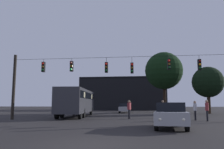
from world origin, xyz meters
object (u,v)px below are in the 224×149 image
at_px(pedestrian_crossing_left, 195,109).
at_px(tree_left_silhouette, 164,71).
at_px(pedestrian_trailing, 174,111).
at_px(city_bus, 77,100).
at_px(car_near_right, 170,115).
at_px(pedestrian_near_bus, 207,109).
at_px(tree_behind_building, 208,82).
at_px(pedestrian_crossing_right, 129,108).
at_px(car_far_left, 125,108).
at_px(pedestrian_crossing_center, 163,108).

relative_size(pedestrian_crossing_left, tree_left_silhouette, 0.17).
bearing_deg(pedestrian_trailing, city_bus, 153.64).
relative_size(car_near_right, pedestrian_near_bus, 2.53).
bearing_deg(tree_behind_building, tree_left_silhouette, 146.84).
bearing_deg(city_bus, tree_behind_building, 29.58).
height_order(pedestrian_crossing_right, tree_behind_building, tree_behind_building).
bearing_deg(city_bus, car_far_left, 67.87).
bearing_deg(pedestrian_trailing, car_far_left, 108.14).
distance_m(pedestrian_crossing_right, tree_behind_building, 17.27).
relative_size(pedestrian_crossing_left, pedestrian_crossing_center, 0.96).
distance_m(car_near_right, pedestrian_trailing, 6.30).
height_order(car_near_right, pedestrian_crossing_left, pedestrian_crossing_left).
xyz_separation_m(city_bus, pedestrian_trailing, (10.01, -4.96, -1.00)).
xyz_separation_m(car_near_right, car_far_left, (-4.30, 22.59, 0.00)).
relative_size(city_bus, car_far_left, 2.54).
height_order(tree_left_silhouette, tree_behind_building, tree_left_silhouette).
distance_m(city_bus, tree_behind_building, 19.93).
xyz_separation_m(pedestrian_crossing_left, tree_left_silhouette, (-0.76, 17.87, 6.04)).
relative_size(pedestrian_crossing_center, pedestrian_trailing, 1.15).
height_order(pedestrian_crossing_center, tree_left_silhouette, tree_left_silhouette).
bearing_deg(pedestrian_crossing_left, pedestrian_near_bus, -49.05).
height_order(car_far_left, pedestrian_crossing_left, pedestrian_crossing_left).
distance_m(car_near_right, tree_left_silhouette, 25.67).
distance_m(pedestrian_crossing_center, pedestrian_crossing_right, 3.61).
relative_size(car_near_right, tree_behind_building, 0.64).
relative_size(city_bus, car_near_right, 2.50).
bearing_deg(pedestrian_trailing, pedestrian_crossing_right, 153.46).
bearing_deg(pedestrian_near_bus, pedestrian_crossing_center, 133.59).
relative_size(car_near_right, pedestrian_trailing, 2.88).
relative_size(pedestrian_crossing_right, tree_left_silhouette, 0.17).
distance_m(car_far_left, tree_behind_building, 13.20).
relative_size(car_near_right, pedestrian_crossing_center, 2.50).
bearing_deg(car_near_right, pedestrian_crossing_right, 109.31).
bearing_deg(tree_left_silhouette, pedestrian_crossing_center, -96.67).
height_order(car_near_right, pedestrian_near_bus, pedestrian_near_bus).
bearing_deg(pedestrian_crossing_left, tree_left_silhouette, 92.43).
bearing_deg(pedestrian_near_bus, tree_left_silhouette, 94.65).
bearing_deg(tree_behind_building, pedestrian_crossing_left, -110.41).
bearing_deg(pedestrian_near_bus, city_bus, 158.09).
height_order(pedestrian_crossing_center, pedestrian_near_bus, pedestrian_crossing_center).
bearing_deg(tree_left_silhouette, tree_behind_building, -33.16).
distance_m(car_near_right, pedestrian_near_bus, 7.14).
height_order(city_bus, car_near_right, city_bus).
bearing_deg(pedestrian_crossing_center, pedestrian_crossing_left, -45.55).
distance_m(pedestrian_crossing_left, pedestrian_trailing, 2.09).
height_order(car_near_right, pedestrian_crossing_right, pedestrian_crossing_right).
relative_size(city_bus, pedestrian_near_bus, 6.33).
relative_size(pedestrian_near_bus, tree_left_silhouette, 0.17).
distance_m(pedestrian_crossing_right, tree_left_silhouette, 18.40).
xyz_separation_m(car_far_left, pedestrian_near_bus, (8.09, -16.54, 0.21)).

